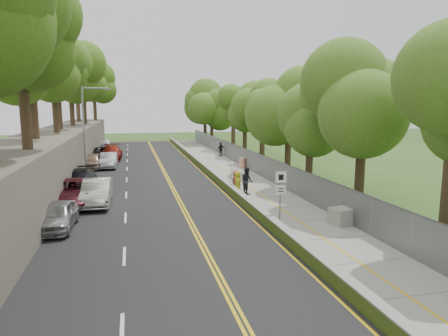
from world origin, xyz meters
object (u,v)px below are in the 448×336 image
Objects in this scene: person_far at (221,149)px; painter_0 at (238,182)px; car_0 at (57,216)px; streetlight at (86,125)px; concrete_block at (343,216)px; signpost at (281,189)px; car_2 at (72,192)px; car_1 at (97,192)px; construction_barrel at (242,163)px.

painter_0 is at bearing 59.77° from person_far.
car_0 is 2.64× the size of painter_0.
car_0 is (-0.14, -15.36, -3.88)m from streetlight.
concrete_block is at bearing -7.80° from car_0.
signpost is at bearing -55.92° from streetlight.
concrete_block is 16.81m from car_2.
signpost is 3.70m from concrete_block.
car_1 is (-10.05, 6.62, -1.11)m from signpost.
streetlight is 23.65m from concrete_block.
streetlight is at bearing 91.75° from car_0.
car_2 reaches higher than car_1.
streetlight reaches higher than car_2.
car_0 is (-14.90, -17.36, 0.21)m from construction_barrel.
signpost is 0.63× the size of car_1.
car_2 is 3.68× the size of painter_0.
painter_0 is (9.75, 1.09, -0.00)m from car_1.
streetlight is 2.58× the size of signpost.
painter_0 is (-0.30, 7.71, -1.11)m from signpost.
car_1 is 9.81m from painter_0.
car_1 is (-13.30, 7.61, 0.36)m from concrete_block.
streetlight is 15.05m from painter_0.
concrete_block is at bearing -90.00° from construction_barrel.
signpost is 0.73× the size of car_0.
car_2 is at bearing 149.49° from signpost.
construction_barrel reaches higher than concrete_block.
streetlight is 18.98m from person_far.
streetlight is 15.84m from car_0.
painter_0 is at bearing -39.68° from streetlight.
person_far is at bearing 63.36° from car_0.
streetlight reaches higher than car_0.
car_0 is 5.19m from car_2.
painter_0 is at bearing 3.12° from car_2.
car_2 is (-11.62, 6.85, -1.10)m from signpost.
person_far reaches higher than concrete_block.
streetlight is 1.89× the size of car_0.
signpost is 0.52× the size of car_2.
car_1 is 1.59m from car_2.
signpost is at bearing -31.74° from car_2.
streetlight is at bearing 17.21° from person_far.
person_far is (3.45, 20.76, 0.05)m from painter_0.
streetlight is 11.16m from car_1.
signpost is (11.51, -17.02, -2.68)m from streetlight.
concrete_block is 15.13m from car_0.
painter_0 is at bearing -107.44° from construction_barrel.
construction_barrel is 0.59× the size of person_far.
concrete_block is at bearing -50.64° from streetlight.
car_1 is at bearing -81.99° from streetlight.
construction_barrel is (14.76, 2.00, -4.09)m from streetlight.
person_far is (-0.10, 9.46, 0.35)m from construction_barrel.
car_2 reaches higher than car_0.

